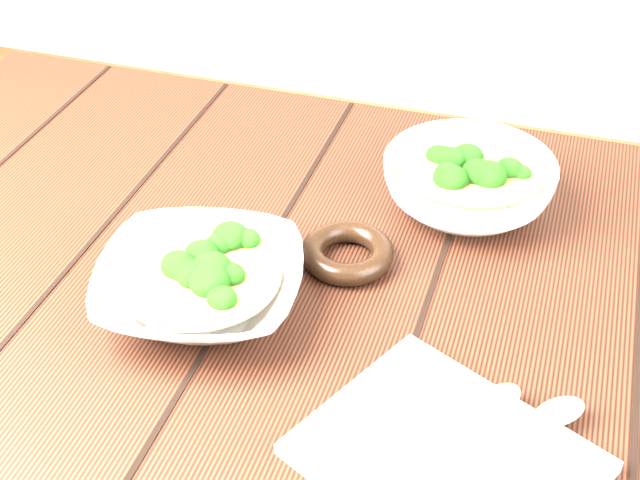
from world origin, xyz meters
TOP-DOWN VIEW (x-y plane):
  - table at (0.00, 0.00)m, footprint 1.20×0.80m
  - soup_bowl_front at (-0.05, -0.08)m, footprint 0.26×0.26m
  - soup_bowl_back at (0.19, 0.18)m, footprint 0.24×0.24m
  - trivet at (0.08, 0.04)m, footprint 0.12×0.12m
  - napkin at (0.24, -0.21)m, footprint 0.30×0.28m
  - spoon_left at (0.25, -0.17)m, footprint 0.12×0.18m
  - spoon_right at (0.30, -0.16)m, footprint 0.15×0.15m

SIDE VIEW (x-z plane):
  - table at x=0.00m, z-range 0.26..1.01m
  - napkin at x=0.24m, z-range 0.75..0.76m
  - trivet at x=0.08m, z-range 0.75..0.78m
  - spoon_left at x=0.25m, z-range 0.76..0.77m
  - spoon_right at x=0.30m, z-range 0.76..0.77m
  - soup_bowl_front at x=-0.05m, z-range 0.75..0.81m
  - soup_bowl_back at x=0.19m, z-range 0.75..0.82m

